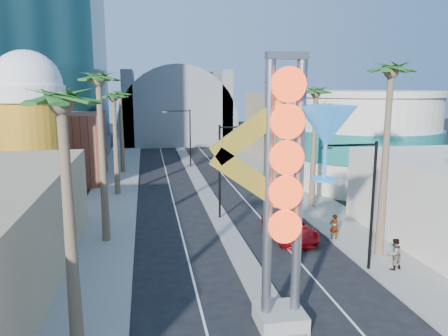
{
  "coord_description": "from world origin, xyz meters",
  "views": [
    {
      "loc": [
        -5.95,
        -15.12,
        11.15
      ],
      "look_at": [
        0.21,
        19.12,
        4.57
      ],
      "focal_mm": 35.0,
      "sensor_mm": 36.0,
      "label": 1
    }
  ],
  "objects_px": {
    "neon_sign": "(302,174)",
    "red_pickup": "(290,228)",
    "pedestrian_b": "(394,254)",
    "pedestrian_a": "(334,227)"
  },
  "relations": [
    {
      "from": "pedestrian_a",
      "to": "neon_sign",
      "type": "bearing_deg",
      "value": 54.49
    },
    {
      "from": "neon_sign",
      "to": "red_pickup",
      "type": "relative_size",
      "value": 2.09
    },
    {
      "from": "pedestrian_b",
      "to": "red_pickup",
      "type": "bearing_deg",
      "value": -69.95
    },
    {
      "from": "neon_sign",
      "to": "pedestrian_a",
      "type": "bearing_deg",
      "value": 57.97
    },
    {
      "from": "red_pickup",
      "to": "pedestrian_a",
      "type": "height_order",
      "value": "pedestrian_a"
    },
    {
      "from": "red_pickup",
      "to": "pedestrian_a",
      "type": "distance_m",
      "value": 3.19
    },
    {
      "from": "neon_sign",
      "to": "red_pickup",
      "type": "xyz_separation_m",
      "value": [
        3.48,
        11.4,
        -6.47
      ]
    },
    {
      "from": "red_pickup",
      "to": "pedestrian_b",
      "type": "bearing_deg",
      "value": -59.9
    },
    {
      "from": "pedestrian_a",
      "to": "red_pickup",
      "type": "bearing_deg",
      "value": -22.51
    },
    {
      "from": "neon_sign",
      "to": "red_pickup",
      "type": "height_order",
      "value": "neon_sign"
    }
  ]
}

